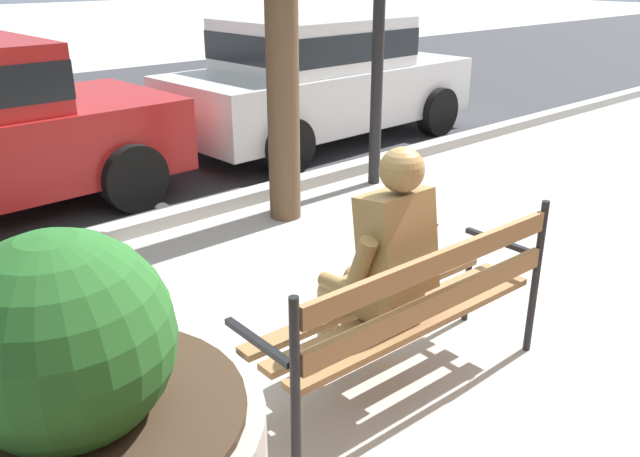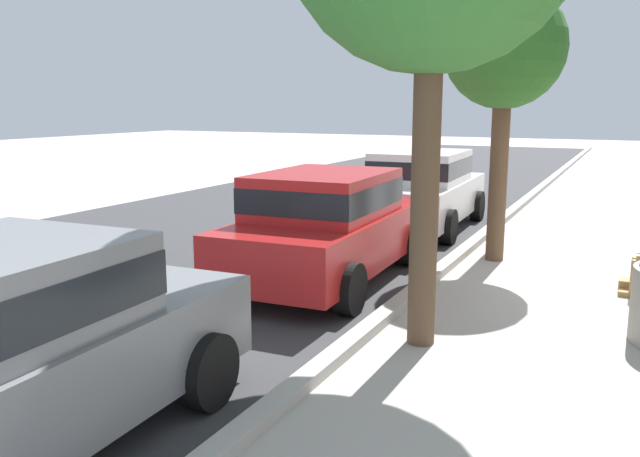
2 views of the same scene
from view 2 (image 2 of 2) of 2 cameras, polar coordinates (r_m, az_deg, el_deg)
name	(u,v)px [view 2 (image 2 of 2)]	position (r m, az deg, el deg)	size (l,w,h in m)	color
street_surface	(191,244)	(12.03, -11.12, -1.32)	(60.00, 9.00, 0.01)	#38383A
curb_stone	(442,269)	(10.01, 10.49, -3.43)	(60.00, 0.20, 0.12)	#B2AFA8
street_tree_down_street	(505,52)	(10.76, 15.67, 14.51)	(1.86, 1.86, 4.25)	brown
parked_car_red	(327,223)	(9.20, 0.60, 0.47)	(4.15, 2.02, 1.56)	#B21E1E
parked_car_white	(422,187)	(13.31, 8.81, 3.55)	(4.15, 2.02, 1.56)	silver
lamp_post	(507,99)	(12.08, 15.90, 10.69)	(0.32, 0.32, 3.90)	black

